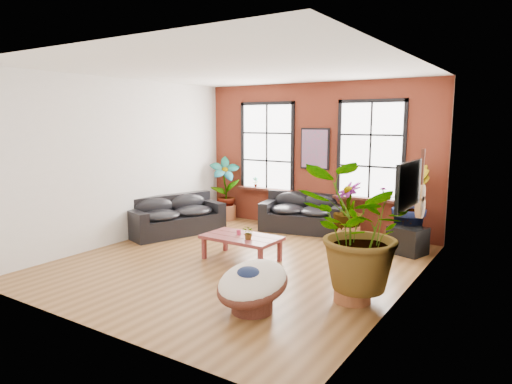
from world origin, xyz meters
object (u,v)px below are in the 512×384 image
at_px(sofa_left, 175,217).
at_px(papasan_chair, 252,285).
at_px(coffee_table, 242,239).
at_px(sofa_back, 304,214).

height_order(sofa_left, papasan_chair, sofa_left).
bearing_deg(coffee_table, sofa_left, 161.74).
xyz_separation_m(sofa_left, coffee_table, (2.50, -0.87, 0.02)).
bearing_deg(sofa_left, papasan_chair, -106.10).
distance_m(coffee_table, papasan_chair, 2.37).
distance_m(sofa_back, papasan_chair, 4.88).
distance_m(sofa_left, papasan_chair, 4.81).
distance_m(sofa_back, sofa_left, 3.05).
xyz_separation_m(sofa_back, papasan_chair, (1.56, -4.62, -0.02)).
bearing_deg(coffee_table, papasan_chair, -50.92).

